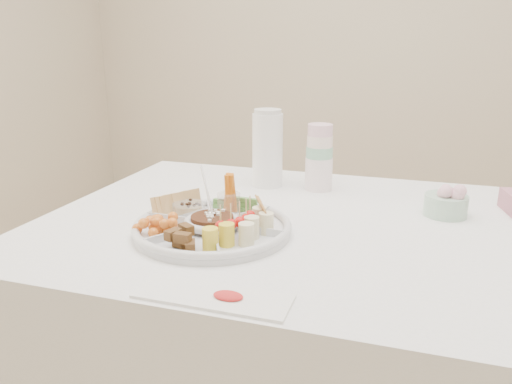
% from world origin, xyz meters
% --- Properties ---
extents(wall_back, '(4.00, 0.02, 2.70)m').
position_xyz_m(wall_back, '(0.00, 2.00, 1.35)').
color(wall_back, beige).
rests_on(wall_back, ground).
extents(dining_table, '(1.52, 1.02, 0.76)m').
position_xyz_m(dining_table, '(0.00, 0.00, 0.38)').
color(dining_table, white).
rests_on(dining_table, floor).
extents(party_tray, '(0.40, 0.40, 0.04)m').
position_xyz_m(party_tray, '(-0.27, -0.15, 0.78)').
color(party_tray, silver).
rests_on(party_tray, dining_table).
extents(bean_dip, '(0.11, 0.11, 0.04)m').
position_xyz_m(bean_dip, '(-0.27, -0.15, 0.79)').
color(bean_dip, '#513115').
rests_on(bean_dip, party_tray).
extents(tortillas, '(0.10, 0.10, 0.06)m').
position_xyz_m(tortillas, '(-0.16, -0.09, 0.80)').
color(tortillas, brown).
rests_on(tortillas, party_tray).
extents(carrot_cucumber, '(0.13, 0.13, 0.11)m').
position_xyz_m(carrot_cucumber, '(-0.27, -0.02, 0.82)').
color(carrot_cucumber, orange).
rests_on(carrot_cucumber, party_tray).
extents(pita_raisins, '(0.12, 0.12, 0.06)m').
position_xyz_m(pita_raisins, '(-0.38, -0.08, 0.80)').
color(pita_raisins, tan).
rests_on(pita_raisins, party_tray).
extents(cherries, '(0.12, 0.12, 0.05)m').
position_xyz_m(cherries, '(-0.39, -0.21, 0.79)').
color(cherries, '#FFA634').
rests_on(cherries, party_tray).
extents(granola_chunks, '(0.10, 0.10, 0.04)m').
position_xyz_m(granola_chunks, '(-0.28, -0.28, 0.79)').
color(granola_chunks, '#4A2911').
rests_on(granola_chunks, party_tray).
extents(banana_tomato, '(0.12, 0.12, 0.09)m').
position_xyz_m(banana_tomato, '(-0.16, -0.22, 0.82)').
color(banana_tomato, '#D4CA6F').
rests_on(banana_tomato, party_tray).
extents(cup_stack, '(0.10, 0.10, 0.24)m').
position_xyz_m(cup_stack, '(-0.10, 0.30, 0.88)').
color(cup_stack, beige).
rests_on(cup_stack, dining_table).
extents(thermos, '(0.12, 0.12, 0.25)m').
position_xyz_m(thermos, '(-0.27, 0.30, 0.88)').
color(thermos, white).
rests_on(thermos, dining_table).
extents(flower_bowl, '(0.15, 0.15, 0.09)m').
position_xyz_m(flower_bowl, '(0.28, 0.16, 0.80)').
color(flower_bowl, silver).
rests_on(flower_bowl, dining_table).
extents(placemat, '(0.29, 0.10, 0.01)m').
position_xyz_m(placemat, '(-0.15, -0.45, 0.76)').
color(placemat, white).
rests_on(placemat, dining_table).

